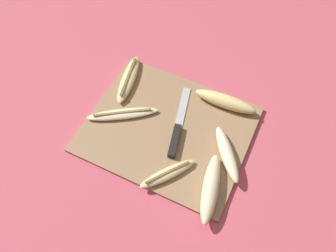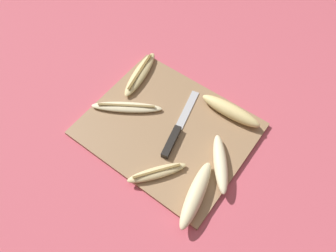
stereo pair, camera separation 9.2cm
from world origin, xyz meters
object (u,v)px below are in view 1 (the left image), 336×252
Objects in this scene: banana_cream_curved at (210,188)px; banana_golden_short at (225,101)px; knife at (177,133)px; banana_pale_long at (123,114)px; banana_spotted_left at (129,79)px; banana_mellow_near at (167,174)px; banana_bright_far at (227,154)px.

banana_golden_short is at bearing 102.82° from banana_cream_curved.
banana_cream_curved reaches higher than knife.
banana_spotted_left is at bearing 111.39° from banana_pale_long.
banana_bright_far is (0.12, 0.12, 0.01)m from banana_mellow_near.
knife is at bearing 142.35° from banana_cream_curved.
banana_mellow_near is 0.12m from banana_cream_curved.
banana_pale_long is at bearing -178.80° from banana_bright_far.
knife is 0.15m from banana_bright_far.
banana_mellow_near is 0.76× the size of banana_cream_curved.
banana_golden_short is 0.30m from banana_pale_long.
banana_mellow_near is 0.34m from banana_spotted_left.
banana_mellow_near reaches higher than banana_pale_long.
banana_spotted_left is at bearing 139.03° from knife.
banana_golden_short reaches higher than banana_cream_curved.
banana_pale_long is 1.31× the size of banana_mellow_near.
banana_spotted_left is (-0.21, 0.11, 0.00)m from knife.
banana_golden_short reaches higher than knife.
banana_pale_long is 0.33m from banana_cream_curved.
banana_spotted_left reaches higher than knife.
banana_spotted_left is at bearing 148.21° from banana_cream_curved.
banana_mellow_near is at bearing -29.37° from banana_pale_long.
knife is at bearing 178.89° from banana_bright_far.
banana_cream_curved is (0.36, -0.22, 0.01)m from banana_spotted_left.
banana_bright_far is at bearing 1.20° from banana_pale_long.
banana_spotted_left reaches higher than banana_pale_long.
banana_spotted_left is 0.38m from banana_bright_far.
banana_cream_curved is at bearing -51.26° from knife.
knife is 0.18m from banana_golden_short.
banana_mellow_near is 0.75× the size of banana_spotted_left.
banana_golden_short is at bearing 78.74° from banana_mellow_near.
banana_golden_short is 0.27m from banana_cream_curved.
banana_spotted_left reaches higher than banana_mellow_near.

